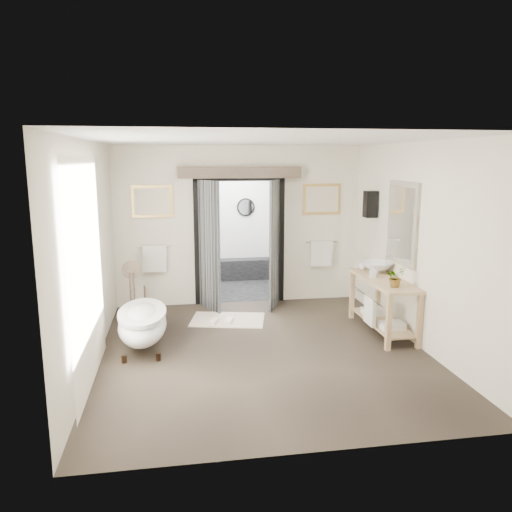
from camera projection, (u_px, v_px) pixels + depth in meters
The scene contains 13 objects.
ground_plane at pixel (263, 351), 7.01m from camera, with size 5.00×5.00×0.00m, color #443A2D.
room_shell at pixel (262, 221), 6.54m from camera, with size 4.52×5.02×2.91m.
shower_room at pixel (231, 242), 10.70m from camera, with size 2.22×2.01×2.51m.
back_wall_dressing at pixel (241, 221), 8.95m from camera, with size 3.82×0.77×2.52m.
clawfoot_tub at pixel (143, 323), 7.09m from camera, with size 0.68×1.51×0.74m.
vanity at pixel (382, 301), 7.69m from camera, with size 0.57×1.60×0.85m.
pedestal_mirror at pixel (133, 296), 8.19m from camera, with size 0.31×0.20×1.04m.
rug at pixel (228, 320), 8.36m from camera, with size 1.20×0.80×0.01m, color silver.
slippers at pixel (221, 321), 8.19m from camera, with size 0.44×0.29×0.05m.
basin at pixel (377, 267), 8.03m from camera, with size 0.52×0.52×0.18m, color white.
plant at pixel (395, 277), 7.14m from camera, with size 0.26×0.23×0.29m, color gray.
soap_bottle_a at pixel (373, 272), 7.68m from camera, with size 0.09×0.09×0.19m, color gray.
soap_bottle_b at pixel (362, 265), 8.28m from camera, with size 0.12×0.12×0.15m, color gray.
Camera 1 is at (-1.16, -6.52, 2.66)m, focal length 35.00 mm.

